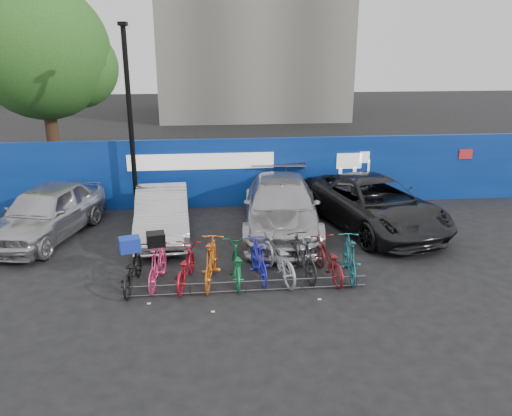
{
  "coord_description": "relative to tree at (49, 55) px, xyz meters",
  "views": [
    {
      "loc": [
        -0.86,
        -10.91,
        5.44
      ],
      "look_at": [
        0.48,
        2.0,
        1.19
      ],
      "focal_mm": 35.0,
      "sensor_mm": 36.0,
      "label": 1
    }
  ],
  "objects": [
    {
      "name": "bike_6",
      "position": [
        7.59,
        -9.95,
        -4.53
      ],
      "size": [
        1.19,
        2.15,
        1.07
      ],
      "primitive_type": "imported",
      "rotation": [
        0.0,
        0.0,
        3.39
      ],
      "color": "#989A9E",
      "rests_on": "ground"
    },
    {
      "name": "bike_rack",
      "position": [
        6.77,
        -10.66,
        -4.91
      ],
      "size": [
        5.6,
        0.03,
        0.3
      ],
      "color": "#595B60",
      "rests_on": "ground"
    },
    {
      "name": "bike_8",
      "position": [
        8.82,
        -10.07,
        -4.6
      ],
      "size": [
        0.86,
        1.85,
        0.94
      ],
      "primitive_type": "imported",
      "rotation": [
        0.0,
        0.0,
        3.28
      ],
      "color": "maroon",
      "rests_on": "ground"
    },
    {
      "name": "bike_4",
      "position": [
        6.58,
        -10.01,
        -4.61
      ],
      "size": [
        0.63,
        1.76,
        0.92
      ],
      "primitive_type": "imported",
      "rotation": [
        0.0,
        0.0,
        3.13
      ],
      "color": "#117B3E",
      "rests_on": "ground"
    },
    {
      "name": "tree",
      "position": [
        0.0,
        0.0,
        0.0
      ],
      "size": [
        5.4,
        5.2,
        7.8
      ],
      "color": "#382314",
      "rests_on": "ground"
    },
    {
      "name": "cargo_topcase",
      "position": [
        4.71,
        -10.02,
        -3.91
      ],
      "size": [
        0.47,
        0.44,
        0.31
      ],
      "primitive_type": "cube",
      "rotation": [
        0.0,
        0.0,
        0.18
      ],
      "color": "black",
      "rests_on": "bike_1"
    },
    {
      "name": "car_0",
      "position": [
        1.23,
        -6.56,
        -4.28
      ],
      "size": [
        3.08,
        4.97,
        1.58
      ],
      "primitive_type": "imported",
      "rotation": [
        0.0,
        0.0,
        -0.28
      ],
      "color": "#ACADB1",
      "rests_on": "ground"
    },
    {
      "name": "bike_1",
      "position": [
        4.71,
        -10.02,
        -4.57
      ],
      "size": [
        0.74,
        1.73,
        1.01
      ],
      "primitive_type": "imported",
      "rotation": [
        0.0,
        0.0,
        2.98
      ],
      "color": "#F23979",
      "rests_on": "ground"
    },
    {
      "name": "car_3",
      "position": [
        11.04,
        -6.73,
        -4.29
      ],
      "size": [
        3.94,
        6.09,
        1.56
      ],
      "primitive_type": "imported",
      "rotation": [
        0.0,
        0.0,
        0.26
      ],
      "color": "black",
      "rests_on": "ground"
    },
    {
      "name": "bike_0",
      "position": [
        4.13,
        -10.12,
        -4.61
      ],
      "size": [
        0.76,
        1.8,
        0.92
      ],
      "primitive_type": "imported",
      "rotation": [
        0.0,
        0.0,
        3.06
      ],
      "color": "black",
      "rests_on": "ground"
    },
    {
      "name": "car_1",
      "position": [
        4.6,
        -6.78,
        -4.36
      ],
      "size": [
        1.75,
        4.37,
        1.41
      ],
      "primitive_type": "imported",
      "rotation": [
        0.0,
        0.0,
        0.06
      ],
      "color": "#A8A7AD",
      "rests_on": "ground"
    },
    {
      "name": "lamppost",
      "position": [
        3.57,
        -4.66,
        -1.8
      ],
      "size": [
        0.25,
        0.5,
        6.11
      ],
      "color": "black",
      "rests_on": "ground"
    },
    {
      "name": "ground",
      "position": [
        6.77,
        -10.06,
        -5.07
      ],
      "size": [
        100.0,
        100.0,
        0.0
      ],
      "primitive_type": "plane",
      "color": "black",
      "rests_on": "ground"
    },
    {
      "name": "hoarding",
      "position": [
        6.78,
        -4.06,
        -3.86
      ],
      "size": [
        22.0,
        0.18,
        2.4
      ],
      "color": "navy",
      "rests_on": "ground"
    },
    {
      "name": "bike_5",
      "position": [
        7.12,
        -9.96,
        -4.56
      ],
      "size": [
        0.67,
        1.74,
        1.02
      ],
      "primitive_type": "imported",
      "rotation": [
        0.0,
        0.0,
        3.26
      ],
      "color": "#2326BA",
      "rests_on": "ground"
    },
    {
      "name": "car_2",
      "position": [
        8.16,
        -6.76,
        -4.27
      ],
      "size": [
        2.85,
        5.72,
        1.6
      ],
      "primitive_type": "imported",
      "rotation": [
        0.0,
        0.0,
        -0.11
      ],
      "color": "#AAAAAF",
      "rests_on": "ground"
    },
    {
      "name": "bike_3",
      "position": [
        5.98,
        -10.09,
        -4.51
      ],
      "size": [
        0.81,
        1.93,
        1.13
      ],
      "primitive_type": "imported",
      "rotation": [
        0.0,
        0.0,
        2.99
      ],
      "color": "#CF6018",
      "rests_on": "ground"
    },
    {
      "name": "cargo_crate",
      "position": [
        4.13,
        -10.12,
        -3.98
      ],
      "size": [
        0.54,
        0.46,
        0.33
      ],
      "primitive_type": "cube",
      "rotation": [
        0.0,
        0.0,
        0.27
      ],
      "color": "#1732B1",
      "rests_on": "bike_0"
    },
    {
      "name": "bike_7",
      "position": [
        8.2,
        -9.91,
        -4.53
      ],
      "size": [
        0.85,
        1.84,
        1.07
      ],
      "primitive_type": "imported",
      "rotation": [
        0.0,
        0.0,
        3.35
      ],
      "color": "#242527",
      "rests_on": "ground"
    },
    {
      "name": "bike_2",
      "position": [
        5.36,
        -10.09,
        -4.61
      ],
      "size": [
        0.91,
        1.83,
        0.92
      ],
      "primitive_type": "imported",
      "rotation": [
        0.0,
        0.0,
        2.96
      ],
      "color": "#A8121F",
      "rests_on": "ground"
    },
    {
      "name": "bike_9",
      "position": [
        9.34,
        -10.11,
        -4.54
      ],
      "size": [
        0.72,
        1.81,
        1.06
      ],
      "primitive_type": "imported",
      "rotation": [
        0.0,
        0.0,
        3.01
      ],
      "color": "#1B5E68",
      "rests_on": "ground"
    }
  ]
}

